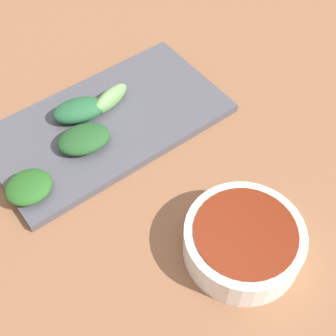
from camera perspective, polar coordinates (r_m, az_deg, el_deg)
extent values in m
cube|color=brown|center=(0.61, -1.02, -0.72)|extent=(2.10, 2.10, 0.02)
cylinder|color=white|center=(0.53, 9.14, -8.86)|extent=(0.13, 0.13, 0.04)
cylinder|color=maroon|center=(0.53, 9.23, -8.52)|extent=(0.11, 0.11, 0.03)
cube|color=#4B4C53|center=(0.66, -7.37, 5.48)|extent=(0.18, 0.32, 0.01)
ellipsoid|color=#6AA258|center=(0.66, -7.07, 8.40)|extent=(0.04, 0.07, 0.03)
ellipsoid|color=#225124|center=(0.62, -10.24, 3.48)|extent=(0.07, 0.08, 0.02)
ellipsoid|color=#235C34|center=(0.65, -10.81, 6.92)|extent=(0.06, 0.08, 0.03)
ellipsoid|color=#265C20|center=(0.59, -16.63, -2.23)|extent=(0.06, 0.06, 0.02)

